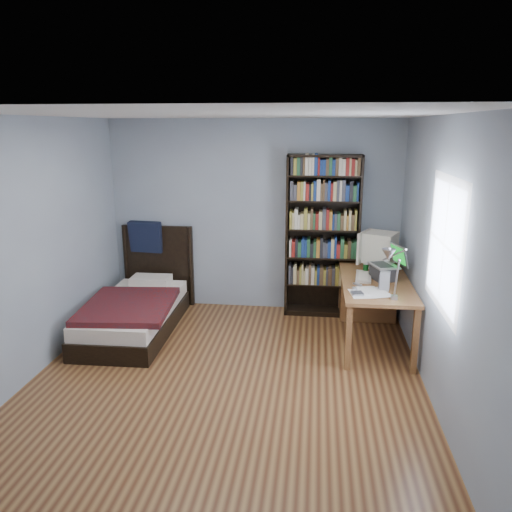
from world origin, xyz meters
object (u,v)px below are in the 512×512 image
desk_lamp (390,260)px  soda_can (366,269)px  crt_monitor (378,248)px  bookshelf (322,236)px  laptop (385,270)px  keyboard (363,277)px  desk (369,290)px  bed (137,308)px  speaker (385,281)px

desk_lamp → soda_can: 1.35m
crt_monitor → bookshelf: bookshelf is taller
laptop → keyboard: size_ratio=0.98×
soda_can → bookshelf: bookshelf is taller
desk → bed: 2.87m
desk → keyboard: keyboard is taller
desk → desk_lamp: bearing=-90.4°
crt_monitor → bed: crt_monitor is taller
speaker → soda_can: size_ratio=1.79×
soda_can → speaker: bearing=-76.6°
speaker → bookshelf: 1.33m
bookshelf → soda_can: bearing=-46.9°
laptop → keyboard: 0.25m
laptop → bed: (-2.92, -0.03, -0.58)m
crt_monitor → soda_can: 0.35m
soda_can → bookshelf: size_ratio=0.05×
desk → laptop: size_ratio=4.11×
desk_lamp → speaker: (0.06, 0.67, -0.41)m
bookshelf → desk_lamp: bearing=-72.0°
crt_monitor → laptop: 0.48m
crt_monitor → keyboard: bearing=-113.5°
desk → keyboard: (-0.13, -0.50, 0.32)m
desk_lamp → keyboard: 1.18m
laptop → soda_can: 0.30m
laptop → desk_lamp: desk_lamp is taller
desk → speaker: 0.99m
crt_monitor → desk_lamp: bearing=-92.7°
soda_can → desk_lamp: bearing=-86.4°
crt_monitor → laptop: size_ratio=1.23×
crt_monitor → bookshelf: bearing=155.5°
laptop → soda_can: bearing=131.3°
bookshelf → laptop: bearing=-47.4°
keyboard → bed: size_ratio=0.22×
crt_monitor → soda_can: bearing=-122.2°
bookshelf → bed: size_ratio=1.03×
speaker → desk_lamp: bearing=-83.8°
bed → desk: bearing=11.0°
laptop → speaker: 0.39m
desk → soda_can: (-0.09, -0.30, 0.36)m
crt_monitor → speaker: (-0.01, -0.84, -0.16)m
crt_monitor → desk_lamp: (-0.07, -1.51, 0.25)m
desk_lamp → soda_can: bearing=93.6°
crt_monitor → laptop: (0.04, -0.46, -0.14)m
keyboard → bed: 2.73m
laptop → bed: size_ratio=0.21×
bed → soda_can: bearing=5.2°
laptop → keyboard: bearing=175.2°
laptop → bed: 2.98m
crt_monitor → speaker: bearing=-90.6°
soda_can → bookshelf: bearing=133.1°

